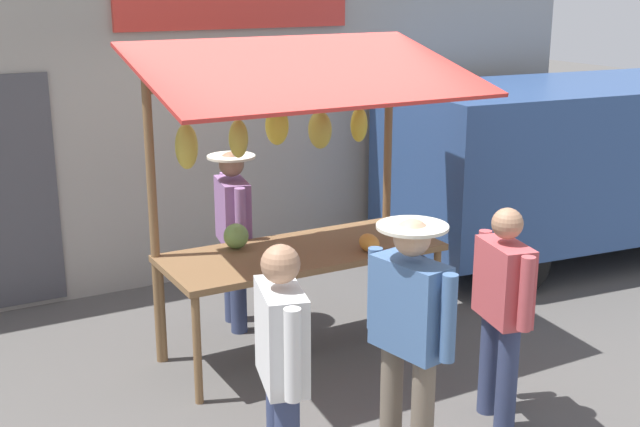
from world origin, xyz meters
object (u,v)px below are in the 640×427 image
market_stall (298,166)px  vendor_with_sunhat (233,227)px  shopper_with_ponytail (502,303)px  parked_van (577,154)px  shopper_in_striped_shirt (409,327)px  shopper_in_grey_tee (282,361)px

market_stall → vendor_with_sunhat: bearing=-70.5°
shopper_with_ponytail → parked_van: bearing=-39.5°
shopper_in_striped_shirt → parked_van: size_ratio=0.35×
shopper_with_ponytail → shopper_in_striped_shirt: shopper_in_striped_shirt is taller
vendor_with_sunhat → shopper_in_grey_tee: bearing=-6.5°
market_stall → shopper_in_striped_shirt: size_ratio=1.55×
market_stall → shopper_in_grey_tee: market_stall is taller
vendor_with_sunhat → shopper_in_striped_shirt: bearing=11.8°
vendor_with_sunhat → shopper_in_grey_tee: (0.78, 2.50, -0.00)m
shopper_with_ponytail → shopper_in_grey_tee: (1.70, 0.15, 0.04)m
shopper_with_ponytail → shopper_in_striped_shirt: bearing=114.6°
market_stall → shopper_in_grey_tee: bearing=60.0°
shopper_in_grey_tee → vendor_with_sunhat: bearing=-2.3°
parked_van → shopper_with_ponytail: bearing=43.2°
shopper_in_striped_shirt → parked_van: parked_van is taller
vendor_with_sunhat → shopper_in_striped_shirt: (-0.04, 2.54, 0.04)m
shopper_in_grey_tee → parked_van: parked_van is taller
shopper_in_grey_tee → parked_van: size_ratio=0.35×
shopper_in_striped_shirt → shopper_in_grey_tee: (0.82, -0.04, -0.04)m
parked_van → shopper_in_striped_shirt: bearing=38.5°
shopper_in_grey_tee → shopper_in_striped_shirt: bearing=-77.5°
shopper_with_ponytail → shopper_in_striped_shirt: size_ratio=0.94×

